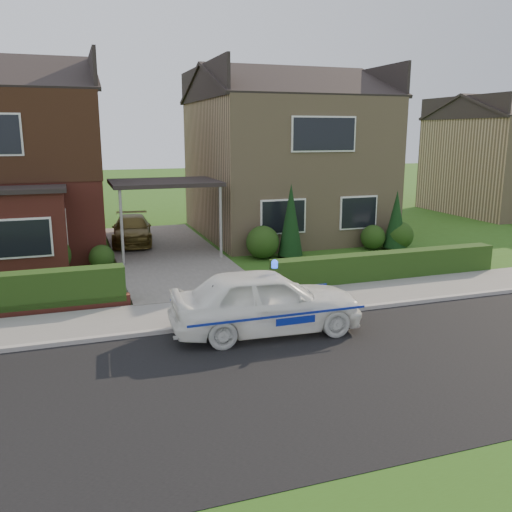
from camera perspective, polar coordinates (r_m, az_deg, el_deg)
name	(u,v)px	position (r m, az deg, el deg)	size (l,w,h in m)	color
ground	(270,382)	(10.22, 1.52, -13.07)	(120.00, 120.00, 0.00)	#2D5516
road	(270,382)	(10.22, 1.52, -13.07)	(60.00, 6.00, 0.02)	black
kerb	(225,324)	(12.87, -3.26, -7.17)	(60.00, 0.16, 0.12)	#9E9993
sidewalk	(214,311)	(13.83, -4.45, -5.79)	(60.00, 2.00, 0.10)	slate
driveway	(167,254)	(20.34, -9.35, 0.21)	(3.80, 12.00, 0.12)	#666059
house_right	(283,151)	(24.34, 2.90, 10.99)	(7.50, 8.06, 7.25)	#A18662
carport_link	(165,184)	(19.90, -9.60, 7.50)	(3.80, 3.00, 2.77)	black
hedge_right	(386,280)	(17.21, 13.50, -2.52)	(7.50, 0.55, 0.80)	black
shrub_left_mid	(49,256)	(18.31, -20.92, 0.03)	(1.32, 1.32, 1.32)	black
shrub_left_near	(102,257)	(18.66, -15.93, -0.13)	(0.84, 0.84, 0.84)	black
shrub_right_near	(263,242)	(19.50, 0.70, 1.46)	(1.20, 1.20, 1.20)	black
shrub_right_mid	(373,237)	(21.57, 12.21, 1.95)	(0.96, 0.96, 0.96)	black
shrub_right_far	(400,235)	(21.84, 14.87, 2.10)	(1.08, 1.08, 1.08)	black
conifer_a	(291,222)	(19.54, 3.68, 3.54)	(0.90, 0.90, 2.60)	black
conifer_b	(396,222)	(21.63, 14.52, 3.53)	(0.90, 0.90, 2.20)	black
neighbour_right	(504,166)	(33.88, 24.68, 8.59)	(6.50, 7.00, 5.20)	#A18662
police_car	(266,301)	(12.29, 1.04, -4.79)	(3.98, 4.42, 1.64)	white
driveway_car	(132,230)	(22.26, -12.93, 2.72)	(1.51, 3.71, 1.08)	brown
potted_plant_c	(105,285)	(15.44, -15.56, -2.93)	(0.43, 0.43, 0.77)	gray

